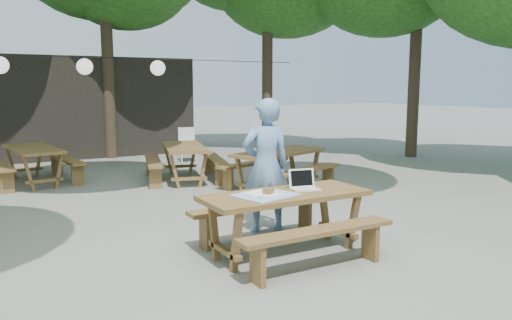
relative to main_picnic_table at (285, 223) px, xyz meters
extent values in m
plane|color=#63635E|center=(-0.79, 0.27, -0.39)|extent=(80.00, 80.00, 0.00)
cube|color=black|center=(-0.29, 10.77, 1.01)|extent=(6.00, 3.00, 2.80)
cube|color=brown|center=(0.00, 0.00, 0.33)|extent=(2.00, 0.80, 0.06)
cube|color=brown|center=(0.00, -0.65, 0.06)|extent=(1.90, 0.28, 0.05)
cube|color=brown|center=(0.00, 0.65, 0.06)|extent=(1.90, 0.28, 0.05)
cube|color=brown|center=(0.00, 0.00, -0.04)|extent=(1.70, 0.70, 0.69)
cube|color=brown|center=(1.98, 3.27, 0.33)|extent=(2.15, 1.40, 0.06)
cube|color=brown|center=(2.19, 2.66, 0.06)|extent=(1.89, 0.87, 0.05)
cube|color=brown|center=(1.77, 3.89, 0.06)|extent=(1.89, 0.87, 0.05)
cube|color=brown|center=(1.98, 3.27, -0.04)|extent=(1.83, 1.20, 0.69)
cube|color=brown|center=(-2.10, 6.25, 0.33)|extent=(1.03, 2.08, 0.06)
cube|color=brown|center=(-1.46, 6.33, 0.06)|extent=(0.50, 1.92, 0.05)
cube|color=brown|center=(-2.10, 6.25, -0.04)|extent=(0.90, 1.77, 0.69)
cube|color=brown|center=(0.72, 5.03, 0.33)|extent=(1.30, 2.14, 0.06)
cube|color=brown|center=(1.34, 4.86, 0.06)|extent=(0.77, 1.91, 0.05)
cube|color=brown|center=(0.09, 5.20, 0.06)|extent=(0.77, 1.91, 0.05)
cube|color=brown|center=(0.72, 5.03, -0.04)|extent=(1.12, 1.82, 0.69)
imported|color=#698DC0|center=(0.30, 0.95, 0.53)|extent=(0.75, 0.58, 1.84)
cube|color=white|center=(1.79, 7.51, 0.01)|extent=(0.53, 0.53, 0.04)
cube|color=white|center=(1.84, 7.70, 0.27)|extent=(0.44, 0.14, 0.48)
cube|color=white|center=(1.79, 7.51, -0.20)|extent=(0.50, 0.50, 0.38)
cube|color=white|center=(0.30, 0.03, 0.37)|extent=(0.37, 0.29, 0.02)
cube|color=white|center=(0.32, 0.14, 0.49)|extent=(0.34, 0.12, 0.23)
cube|color=black|center=(0.32, 0.13, 0.49)|extent=(0.28, 0.10, 0.19)
cube|color=#3D6AD2|center=(-0.27, 0.00, 0.37)|extent=(0.77, 0.69, 0.01)
cube|color=white|center=(-0.26, 0.00, 0.37)|extent=(0.31, 0.36, 0.00)
cube|color=white|center=(-0.19, 0.14, 0.37)|extent=(0.25, 0.32, 0.00)
cube|color=white|center=(-0.36, 0.09, 0.38)|extent=(0.21, 0.30, 0.00)
cube|color=brown|center=(-0.22, 0.02, 0.41)|extent=(0.16, 0.14, 0.06)
cylinder|color=black|center=(-0.29, 6.27, 2.21)|extent=(9.00, 0.02, 0.02)
sphere|color=white|center=(-2.59, 6.27, 2.01)|extent=(0.34, 0.34, 0.34)
sphere|color=white|center=(-0.99, 6.27, 2.01)|extent=(0.34, 0.34, 0.34)
sphere|color=white|center=(0.61, 6.27, 2.01)|extent=(0.34, 0.34, 0.34)
cylinder|color=#2D2319|center=(0.21, 9.27, 1.94)|extent=(0.32, 0.32, 4.65)
cylinder|color=#2D2319|center=(4.71, 8.27, 2.21)|extent=(0.32, 0.32, 5.19)
cylinder|color=#2D2319|center=(7.71, 5.27, 2.15)|extent=(0.32, 0.32, 5.08)
camera|label=1|loc=(-3.14, -4.82, 1.60)|focal=35.00mm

